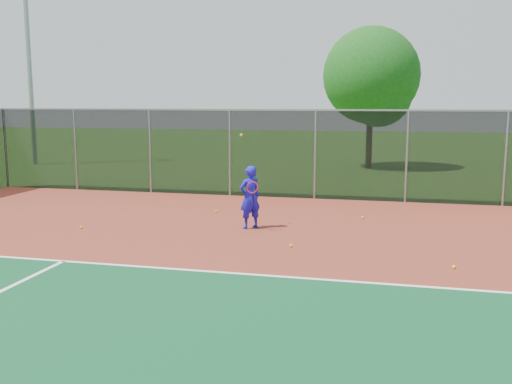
# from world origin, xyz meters

# --- Properties ---
(ground) EXTENTS (120.00, 120.00, 0.00)m
(ground) POSITION_xyz_m (0.00, 0.00, 0.00)
(ground) COLOR #30611B
(ground) RESTS_ON ground
(court_apron) EXTENTS (30.00, 20.00, 0.02)m
(court_apron) POSITION_xyz_m (0.00, 2.00, 0.01)
(court_apron) COLOR maroon
(court_apron) RESTS_ON ground
(fence_back) EXTENTS (30.00, 0.06, 3.03)m
(fence_back) POSITION_xyz_m (0.00, 12.00, 1.56)
(fence_back) COLOR black
(fence_back) RESTS_ON court_apron
(tennis_player) EXTENTS (0.70, 0.76, 2.46)m
(tennis_player) POSITION_xyz_m (-4.02, 6.97, 0.84)
(tennis_player) COLOR #1915C5
(tennis_player) RESTS_ON court_apron
(practice_ball_0) EXTENTS (0.07, 0.07, 0.07)m
(practice_ball_0) POSITION_xyz_m (-5.53, 8.87, 0.06)
(practice_ball_0) COLOR yellow
(practice_ball_0) RESTS_ON court_apron
(practice_ball_1) EXTENTS (0.07, 0.07, 0.07)m
(practice_ball_1) POSITION_xyz_m (-8.28, 5.89, 0.06)
(practice_ball_1) COLOR yellow
(practice_ball_1) RESTS_ON court_apron
(practice_ball_2) EXTENTS (0.07, 0.07, 0.07)m
(practice_ball_2) POSITION_xyz_m (-1.22, 8.90, 0.06)
(practice_ball_2) COLOR yellow
(practice_ball_2) RESTS_ON court_apron
(practice_ball_3) EXTENTS (0.07, 0.07, 0.07)m
(practice_ball_3) POSITION_xyz_m (0.79, 4.33, 0.06)
(practice_ball_3) COLOR yellow
(practice_ball_3) RESTS_ON court_apron
(practice_ball_6) EXTENTS (0.07, 0.07, 0.07)m
(practice_ball_6) POSITION_xyz_m (-2.64, 5.26, 0.06)
(practice_ball_6) COLOR yellow
(practice_ball_6) RESTS_ON court_apron
(floodlight_nw) EXTENTS (0.90, 0.40, 12.46)m
(floodlight_nw) POSITION_xyz_m (-19.05, 19.69, 7.01)
(floodlight_nw) COLOR gray
(floodlight_nw) RESTS_ON ground
(tree_back_left) EXTENTS (4.74, 4.74, 6.96)m
(tree_back_left) POSITION_xyz_m (-1.49, 21.84, 4.37)
(tree_back_left) COLOR #332012
(tree_back_left) RESTS_ON ground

